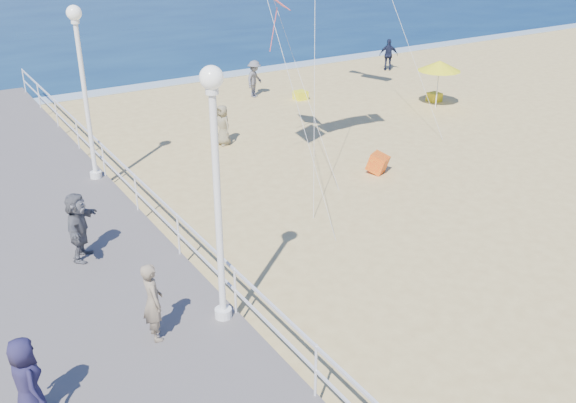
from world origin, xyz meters
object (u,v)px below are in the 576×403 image
lamp_post_far (83,76)px  beach_chair_right (434,97)px  spectator_5 (78,226)px  box_kite (378,165)px  spectator_6 (153,301)px  beach_chair_left (301,95)px  beach_walker_b (389,55)px  beach_umbrella (440,66)px  beach_walker_a (255,79)px  spectator_4 (26,381)px  lamp_post_mid (216,173)px  beach_walker_c (223,125)px

lamp_post_far → beach_chair_right: 16.85m
spectator_5 → box_kite: 10.42m
spectator_5 → spectator_6: (0.35, -3.96, -0.03)m
spectator_6 → beach_chair_left: spectator_6 is taller
beach_walker_b → beach_umbrella: bearing=102.4°
box_kite → beach_umbrella: size_ratio=0.28×
box_kite → lamp_post_far: bearing=127.8°
beach_walker_a → beach_chair_right: beach_walker_a is taller
lamp_post_far → beach_walker_b: lamp_post_far is taller
spectator_4 → spectator_6: size_ratio=0.97×
beach_chair_left → beach_chair_right: same height
spectator_4 → beach_umbrella: bearing=-67.7°
lamp_post_mid → beach_umbrella: size_ratio=2.49×
beach_walker_c → spectator_4: bearing=-52.1°
lamp_post_mid → spectator_4: (-4.04, -0.97, -2.45)m
spectator_6 → beach_walker_a: spectator_6 is taller
beach_walker_c → box_kite: size_ratio=2.57×
beach_walker_b → beach_chair_left: size_ratio=3.11×
beach_walker_b → beach_umbrella: beach_umbrella is taller
lamp_post_mid → lamp_post_far: same height
lamp_post_mid → beach_walker_c: bearing=63.4°
lamp_post_mid → beach_chair_right: size_ratio=9.67×
beach_chair_right → beach_chair_left: bearing=145.0°
beach_walker_a → beach_chair_left: bearing=-75.9°
beach_walker_a → beach_chair_right: size_ratio=3.16×
beach_chair_left → beach_walker_b: bearing=18.2°
lamp_post_far → spectator_4: size_ratio=3.29×
lamp_post_far → beach_umbrella: 15.81m
spectator_4 → beach_walker_c: bearing=-45.7°
lamp_post_mid → beach_walker_b: lamp_post_mid is taller
spectator_6 → lamp_post_far: bearing=-4.8°
beach_walker_c → beach_chair_left: bearing=109.0°
spectator_6 → beach_umbrella: 19.80m
box_kite → beach_walker_c: bearing=91.6°
beach_walker_c → beach_umbrella: bearing=73.0°
lamp_post_mid → beach_walker_b: (18.60, 16.81, -2.81)m
spectator_5 → spectator_6: bearing=-142.9°
spectator_5 → beach_chair_right: (18.19, 6.78, -1.07)m
lamp_post_mid → beach_walker_b: size_ratio=3.11×
spectator_5 → beach_chair_left: size_ratio=3.15×
lamp_post_mid → spectator_6: bearing=176.1°
box_kite → beach_chair_right: box_kite is taller
lamp_post_far → beach_umbrella: (15.68, 1.01, -1.75)m
lamp_post_far → beach_chair_right: lamp_post_far is taller
beach_walker_b → spectator_4: bearing=73.7°
box_kite → beach_chair_left: box_kite is taller
beach_chair_left → beach_umbrella: bearing=-45.0°
lamp_post_mid → beach_chair_right: 19.95m
beach_chair_left → beach_walker_a: bearing=136.7°
lamp_post_far → beach_walker_a: lamp_post_far is taller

